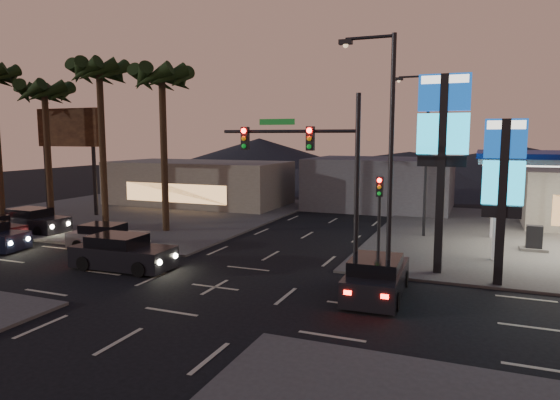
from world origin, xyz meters
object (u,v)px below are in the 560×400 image
at_px(pylon_sign_short, 503,177).
at_px(car_lane_b_front, 107,238).
at_px(traffic_signal_mast, 316,162).
at_px(car_lane_b_mid, 33,221).
at_px(car_lane_a_front, 122,253).
at_px(suv_station, 377,278).
at_px(pylon_sign_tall, 443,134).

distance_m(pylon_sign_short, car_lane_b_front, 20.53).
distance_m(traffic_signal_mast, car_lane_b_mid, 21.72).
height_order(car_lane_a_front, car_lane_b_mid, car_lane_a_front).
bearing_deg(car_lane_b_mid, suv_station, -11.38).
height_order(car_lane_b_mid, suv_station, suv_station).
distance_m(pylon_sign_short, suv_station, 6.72).
height_order(pylon_sign_short, car_lane_b_front, pylon_sign_short).
height_order(traffic_signal_mast, car_lane_a_front, traffic_signal_mast).
relative_size(pylon_sign_tall, car_lane_b_front, 1.99).
relative_size(traffic_signal_mast, car_lane_b_front, 1.77).
xyz_separation_m(car_lane_a_front, car_lane_b_front, (-3.55, 3.04, -0.09)).
bearing_deg(suv_station, car_lane_b_front, 170.48).
height_order(pylon_sign_tall, car_lane_a_front, pylon_sign_tall).
xyz_separation_m(traffic_signal_mast, car_lane_b_mid, (-20.84, 4.16, -4.49)).
bearing_deg(traffic_signal_mast, suv_station, -12.17).
height_order(pylon_sign_short, car_lane_a_front, pylon_sign_short).
distance_m(car_lane_a_front, suv_station, 12.09).
bearing_deg(car_lane_b_front, car_lane_a_front, -40.55).
relative_size(car_lane_b_front, car_lane_b_mid, 0.91).
bearing_deg(suv_station, pylon_sign_short, 34.61).
distance_m(pylon_sign_tall, car_lane_b_front, 18.59).
relative_size(pylon_sign_short, car_lane_b_front, 1.55).
distance_m(car_lane_a_front, car_lane_b_mid, 12.62).
distance_m(pylon_sign_tall, pylon_sign_short, 3.20).
xyz_separation_m(pylon_sign_tall, traffic_signal_mast, (-4.74, -3.51, -1.17)).
relative_size(pylon_sign_short, suv_station, 1.43).
relative_size(car_lane_a_front, car_lane_b_mid, 1.02).
distance_m(pylon_sign_short, traffic_signal_mast, 7.69).
xyz_separation_m(pylon_sign_short, car_lane_b_front, (-20.13, -0.48, -3.99)).
height_order(pylon_sign_tall, car_lane_b_mid, pylon_sign_tall).
relative_size(pylon_sign_short, car_lane_a_front, 1.38).
distance_m(pylon_sign_tall, suv_station, 7.26).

